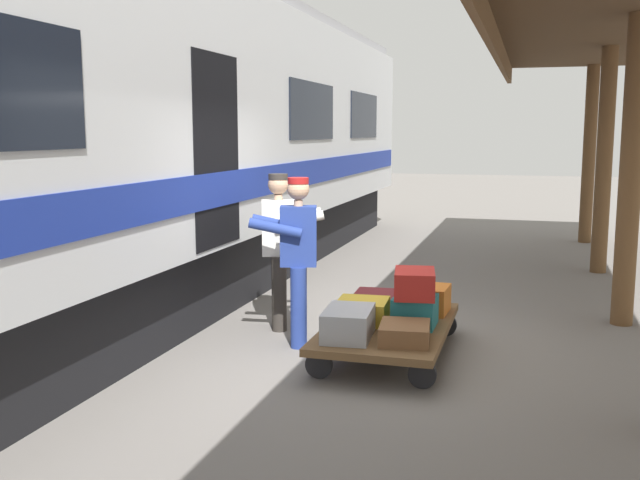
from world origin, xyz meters
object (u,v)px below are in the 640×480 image
(porter_in_overalls, at_px, (297,255))
(train_car, at_px, (91,140))
(suitcase_maroon_trunk, at_px, (375,301))
(suitcase_yellow_case, at_px, (362,311))
(suitcase_brown_leather, at_px, (405,333))
(luggage_cart, at_px, (388,328))
(suitcase_gray_aluminum, at_px, (348,323))
(porter_by_door, at_px, (281,245))
(suitcase_orange_carryall, at_px, (424,299))
(suitcase_teal_softside, at_px, (415,311))
(suitcase_red_plastic, at_px, (415,284))

(porter_in_overalls, bearing_deg, train_car, -4.53)
(suitcase_maroon_trunk, bearing_deg, suitcase_yellow_case, 90.00)
(suitcase_brown_leather, distance_m, suitcase_maroon_trunk, 1.25)
(luggage_cart, distance_m, suitcase_gray_aluminum, 0.65)
(porter_by_door, bearing_deg, train_car, 9.75)
(suitcase_yellow_case, xyz_separation_m, suitcase_orange_carryall, (-0.51, -0.57, 0.03))
(suitcase_maroon_trunk, height_order, porter_in_overalls, porter_in_overalls)
(suitcase_brown_leather, relative_size, suitcase_orange_carryall, 1.00)
(suitcase_yellow_case, bearing_deg, suitcase_orange_carryall, -131.97)
(suitcase_maroon_trunk, xyz_separation_m, suitcase_teal_softside, (-0.51, 0.57, 0.06))
(luggage_cart, xyz_separation_m, suitcase_yellow_case, (0.26, 0.00, 0.15))
(train_car, relative_size, suitcase_brown_leather, 39.31)
(train_car, height_order, suitcase_teal_softside, train_car)
(suitcase_red_plastic, bearing_deg, train_car, -4.44)
(train_car, xyz_separation_m, suitcase_red_plastic, (-3.63, 0.28, -1.34))
(suitcase_gray_aluminum, relative_size, suitcase_teal_softside, 1.39)
(suitcase_yellow_case, height_order, porter_in_overalls, porter_in_overalls)
(train_car, bearing_deg, suitcase_teal_softside, 175.64)
(train_car, height_order, suitcase_orange_carryall, train_car)
(train_car, xyz_separation_m, porter_in_overalls, (-2.43, 0.19, -1.14))
(suitcase_gray_aluminum, relative_size, porter_by_door, 0.37)
(luggage_cart, bearing_deg, porter_by_door, -25.61)
(luggage_cart, distance_m, suitcase_teal_softside, 0.32)
(suitcase_gray_aluminum, height_order, suitcase_red_plastic, suitcase_red_plastic)
(train_car, bearing_deg, porter_in_overalls, 175.47)
(suitcase_red_plastic, bearing_deg, luggage_cart, -0.92)
(luggage_cart, height_order, suitcase_gray_aluminum, suitcase_gray_aluminum)
(porter_by_door, bearing_deg, luggage_cart, 154.39)
(suitcase_teal_softside, bearing_deg, porter_by_door, -21.87)
(suitcase_red_plastic, distance_m, porter_by_door, 1.70)
(suitcase_yellow_case, distance_m, suitcase_maroon_trunk, 0.57)
(suitcase_gray_aluminum, distance_m, porter_in_overalls, 1.07)
(suitcase_orange_carryall, relative_size, porter_by_door, 0.29)
(suitcase_yellow_case, height_order, suitcase_maroon_trunk, suitcase_yellow_case)
(suitcase_red_plastic, xyz_separation_m, porter_in_overalls, (1.21, -0.09, 0.20))
(luggage_cart, relative_size, suitcase_orange_carryall, 4.17)
(suitcase_orange_carryall, xyz_separation_m, porter_by_door, (1.58, -0.06, 0.48))
(suitcase_gray_aluminum, bearing_deg, suitcase_yellow_case, -90.00)
(train_car, xyz_separation_m, suitcase_orange_carryall, (-3.64, -0.29, -1.61))
(suitcase_brown_leather, bearing_deg, suitcase_teal_softside, -90.00)
(suitcase_brown_leather, bearing_deg, suitcase_yellow_case, -48.03)
(suitcase_teal_softside, distance_m, porter_in_overalls, 1.30)
(suitcase_brown_leather, relative_size, porter_in_overalls, 0.29)
(luggage_cart, height_order, suitcase_red_plastic, suitcase_red_plastic)
(suitcase_yellow_case, relative_size, suitcase_gray_aluminum, 0.78)
(suitcase_brown_leather, height_order, suitcase_yellow_case, suitcase_yellow_case)
(train_car, height_order, suitcase_yellow_case, train_car)
(suitcase_orange_carryall, distance_m, suitcase_gray_aluminum, 1.25)
(train_car, relative_size, suitcase_teal_softside, 43.68)
(suitcase_gray_aluminum, relative_size, suitcase_red_plastic, 1.19)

